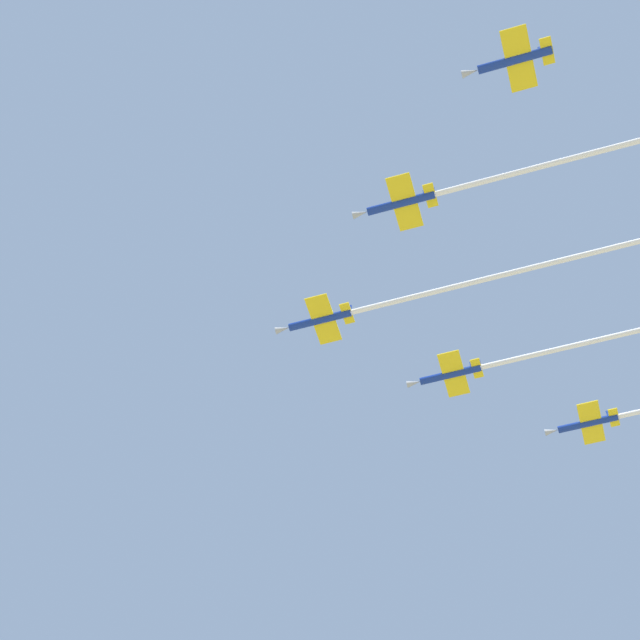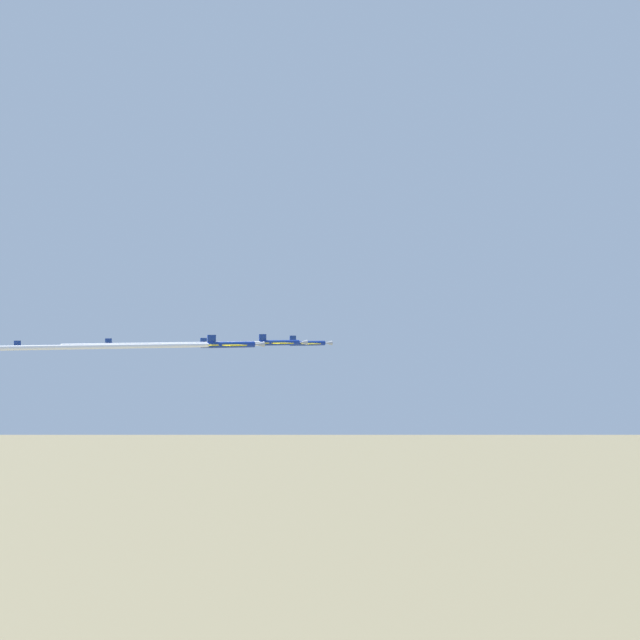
# 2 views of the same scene
# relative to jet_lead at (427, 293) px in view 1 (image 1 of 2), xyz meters

# --- Properties ---
(jet_lead) EXTENTS (7.96, 53.95, 2.29)m
(jet_lead) POSITION_rel_jet_lead_xyz_m (0.00, 0.00, 0.00)
(jet_lead) COLOR navy
(jet_port_inner) EXTENTS (7.96, 44.55, 2.29)m
(jet_port_inner) POSITION_rel_jet_lead_xyz_m (15.17, 10.01, -0.60)
(jet_port_inner) COLOR navy
(jet_starboard_inner) EXTENTS (7.96, 49.27, 2.29)m
(jet_starboard_inner) POSITION_rel_jet_lead_xyz_m (-13.68, 13.83, 0.60)
(jet_starboard_inner) COLOR navy
(jet_port_outer) EXTENTS (7.96, 10.95, 2.29)m
(jet_port_outer) POSITION_rel_jet_lead_xyz_m (30.04, 15.22, -0.77)
(jet_port_outer) COLOR navy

